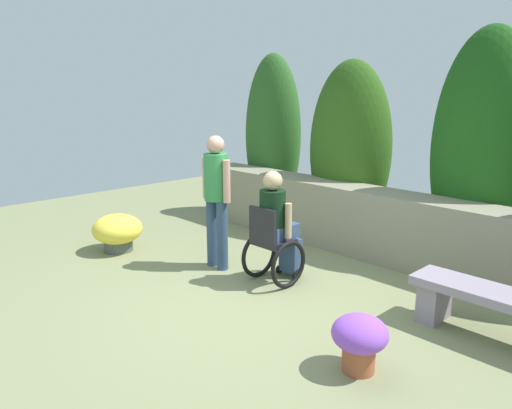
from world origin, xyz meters
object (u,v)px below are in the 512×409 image
(flower_pot_purple_near, at_px, (117,231))
(stone_bench, at_px, (493,308))
(person_in_wheelchair, at_px, (276,231))
(person_standing_companion, at_px, (216,193))
(flower_pot_terracotta_by_wall, at_px, (360,339))

(flower_pot_purple_near, bearing_deg, stone_bench, 14.74)
(person_in_wheelchair, height_order, flower_pot_purple_near, person_in_wheelchair)
(person_standing_companion, xyz_separation_m, flower_pot_purple_near, (-1.46, -0.60, -0.68))
(person_in_wheelchair, xyz_separation_m, flower_pot_purple_near, (-2.30, -0.79, -0.34))
(flower_pot_purple_near, bearing_deg, person_in_wheelchair, 19.03)
(flower_pot_terracotta_by_wall, bearing_deg, person_in_wheelchair, 153.76)
(person_in_wheelchair, bearing_deg, flower_pot_terracotta_by_wall, -26.78)
(person_standing_companion, height_order, flower_pot_purple_near, person_standing_companion)
(person_in_wheelchair, xyz_separation_m, flower_pot_terracotta_by_wall, (1.78, -0.88, -0.34))
(person_standing_companion, distance_m, flower_pot_purple_near, 1.72)
(stone_bench, bearing_deg, flower_pot_terracotta_by_wall, -111.66)
(stone_bench, relative_size, person_standing_companion, 0.87)
(stone_bench, relative_size, flower_pot_purple_near, 2.13)
(stone_bench, xyz_separation_m, flower_pot_purple_near, (-4.62, -1.22, -0.02))
(stone_bench, relative_size, flower_pot_terracotta_by_wall, 3.09)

